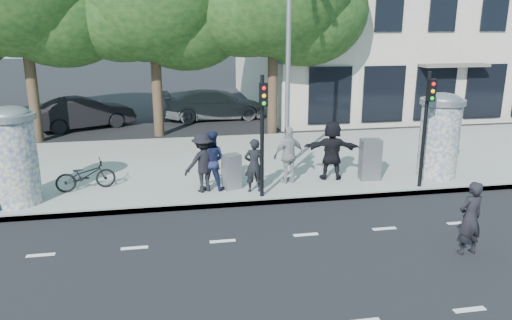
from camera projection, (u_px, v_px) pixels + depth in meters
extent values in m
plane|color=black|center=(324.00, 262.00, 10.60)|extent=(120.00, 120.00, 0.00)
cube|color=gray|center=(259.00, 162.00, 17.68)|extent=(40.00, 8.00, 0.15)
cube|color=slate|center=(285.00, 201.00, 13.94)|extent=(40.00, 0.10, 0.16)
cube|color=silver|center=(306.00, 235.00, 11.93)|extent=(32.00, 0.12, 0.01)
cylinder|color=beige|center=(14.00, 162.00, 13.27)|extent=(1.20, 1.20, 2.30)
cylinder|color=slate|center=(8.00, 117.00, 12.94)|extent=(1.36, 1.36, 0.16)
ellipsoid|color=slate|center=(8.00, 114.00, 12.91)|extent=(1.10, 1.10, 0.38)
cylinder|color=beige|center=(439.00, 141.00, 15.58)|extent=(1.20, 1.20, 2.30)
cylinder|color=slate|center=(443.00, 102.00, 15.25)|extent=(1.36, 1.36, 0.16)
ellipsoid|color=slate|center=(443.00, 99.00, 15.22)|extent=(1.10, 1.10, 0.38)
cylinder|color=black|center=(262.00, 137.00, 13.64)|extent=(0.11, 0.11, 3.40)
cube|color=black|center=(263.00, 95.00, 13.14)|extent=(0.22, 0.14, 0.62)
cylinder|color=black|center=(424.00, 131.00, 14.46)|extent=(0.11, 0.11, 3.40)
cube|color=black|center=(432.00, 90.00, 13.96)|extent=(0.22, 0.14, 0.62)
cylinder|color=slate|center=(288.00, 45.00, 15.94)|extent=(0.16, 0.16, 8.00)
cylinder|color=#38281C|center=(32.00, 85.00, 20.33)|extent=(0.44, 0.44, 4.73)
cylinder|color=#38281C|center=(157.00, 85.00, 21.42)|extent=(0.44, 0.44, 4.41)
cylinder|color=#38281C|center=(273.00, 82.00, 21.87)|extent=(0.44, 0.44, 4.59)
cube|color=#AFA392|center=(417.00, 1.00, 29.93)|extent=(20.00, 15.00, 12.00)
cube|color=black|center=(485.00, 91.00, 24.00)|extent=(18.00, 0.10, 2.60)
cube|color=#59544C|center=(454.00, 65.00, 22.97)|extent=(3.20, 0.90, 0.12)
cube|color=#194C8C|center=(294.00, 60.00, 21.93)|extent=(1.60, 0.06, 0.30)
imported|color=black|center=(254.00, 165.00, 14.27)|extent=(0.57, 0.38, 1.57)
imported|color=#1A2041|center=(211.00, 160.00, 14.44)|extent=(1.02, 0.90, 1.75)
imported|color=black|center=(203.00, 162.00, 14.27)|extent=(1.28, 1.03, 1.73)
imported|color=gray|center=(289.00, 155.00, 15.01)|extent=(1.15, 0.86, 1.74)
imported|color=black|center=(332.00, 150.00, 15.36)|extent=(1.81, 0.98, 1.85)
imported|color=black|center=(470.00, 218.00, 10.78)|extent=(0.67, 0.50, 1.66)
imported|color=black|center=(86.00, 175.00, 14.49)|extent=(1.00, 1.78, 0.88)
cube|color=gray|center=(232.00, 172.00, 14.58)|extent=(0.59, 0.51, 1.04)
cube|color=slate|center=(370.00, 160.00, 15.40)|extent=(0.64, 0.49, 1.27)
imported|color=black|center=(84.00, 113.00, 23.23)|extent=(3.28, 4.72, 1.47)
imported|color=slate|center=(214.00, 105.00, 25.41)|extent=(2.49, 5.29, 1.49)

